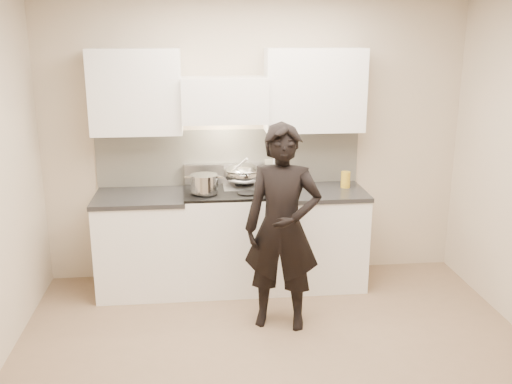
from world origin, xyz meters
TOP-DOWN VIEW (x-y plane):
  - ground_plane at (0.00, 0.00)m, footprint 4.00×4.00m
  - room_shell at (-0.06, 0.37)m, footprint 4.04×3.54m
  - stove at (-0.30, 1.42)m, footprint 0.76×0.65m
  - counter_right at (0.53, 1.43)m, footprint 0.92×0.67m
  - counter_left at (-1.08, 1.43)m, footprint 0.82×0.67m
  - wok at (-0.13, 1.57)m, footprint 0.38×0.45m
  - stock_pot at (-0.50, 1.32)m, footprint 0.34×0.27m
  - utensil_crock at (0.19, 1.59)m, footprint 0.13×0.13m
  - spice_jar at (0.35, 1.61)m, footprint 0.04×0.04m
  - oil_glass at (0.83, 1.49)m, footprint 0.09×0.09m
  - person at (0.10, 0.63)m, footprint 0.69×0.55m

SIDE VIEW (x-z plane):
  - ground_plane at x=0.00m, z-range 0.00..0.00m
  - counter_right at x=0.53m, z-range 0.00..0.92m
  - counter_left at x=-1.08m, z-range 0.00..0.92m
  - stove at x=-0.30m, z-range 0.00..0.95m
  - person at x=0.10m, z-range 0.00..1.67m
  - spice_jar at x=0.35m, z-range 0.92..1.02m
  - oil_glass at x=0.83m, z-range 0.92..1.07m
  - utensil_crock at x=0.19m, z-range 0.85..1.20m
  - stock_pot at x=-0.50m, z-range 0.96..1.12m
  - wok at x=-0.13m, z-range 0.91..1.21m
  - room_shell at x=-0.06m, z-range 0.25..2.95m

